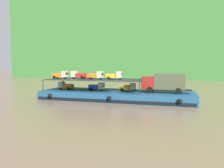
{
  "coord_description": "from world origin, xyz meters",
  "views": [
    {
      "loc": [
        10.39,
        -37.56,
        6.01
      ],
      "look_at": [
        -0.83,
        0.0,
        2.7
      ],
      "focal_mm": 36.41,
      "sensor_mm": 36.0,
      "label": 1
    }
  ],
  "objects_px": {
    "mini_truck_lower_stern": "(66,86)",
    "mini_truck_upper_fore": "(95,75)",
    "covered_lorry": "(165,82)",
    "mini_truck_lower_aft": "(97,87)",
    "mini_truck_upper_stern": "(60,75)",
    "mini_truck_upper_mid": "(78,75)",
    "mini_truck_lower_mid": "(128,87)",
    "mini_truck_upper_bow": "(115,75)",
    "cargo_barge": "(117,95)"
  },
  "relations": [
    {
      "from": "mini_truck_lower_mid",
      "to": "covered_lorry",
      "type": "bearing_deg",
      "value": -6.32
    },
    {
      "from": "mini_truck_lower_aft",
      "to": "mini_truck_upper_stern",
      "type": "bearing_deg",
      "value": -176.96
    },
    {
      "from": "mini_truck_upper_stern",
      "to": "mini_truck_upper_bow",
      "type": "distance_m",
      "value": 10.17
    },
    {
      "from": "covered_lorry",
      "to": "mini_truck_lower_mid",
      "type": "height_order",
      "value": "covered_lorry"
    },
    {
      "from": "covered_lorry",
      "to": "mini_truck_lower_aft",
      "type": "relative_size",
      "value": 2.84
    },
    {
      "from": "cargo_barge",
      "to": "mini_truck_lower_stern",
      "type": "height_order",
      "value": "mini_truck_lower_stern"
    },
    {
      "from": "mini_truck_lower_mid",
      "to": "mini_truck_lower_aft",
      "type": "bearing_deg",
      "value": -173.95
    },
    {
      "from": "covered_lorry",
      "to": "mini_truck_lower_stern",
      "type": "xyz_separation_m",
      "value": [
        -17.8,
        0.06,
        -1.0
      ]
    },
    {
      "from": "mini_truck_lower_stern",
      "to": "mini_truck_upper_stern",
      "type": "relative_size",
      "value": 1.01
    },
    {
      "from": "mini_truck_lower_aft",
      "to": "mini_truck_lower_mid",
      "type": "relative_size",
      "value": 1.01
    },
    {
      "from": "mini_truck_lower_aft",
      "to": "mini_truck_upper_mid",
      "type": "height_order",
      "value": "mini_truck_upper_mid"
    },
    {
      "from": "mini_truck_lower_stern",
      "to": "mini_truck_lower_aft",
      "type": "distance_m",
      "value": 6.14
    },
    {
      "from": "mini_truck_upper_stern",
      "to": "mini_truck_upper_fore",
      "type": "bearing_deg",
      "value": -0.14
    },
    {
      "from": "mini_truck_upper_fore",
      "to": "mini_truck_upper_bow",
      "type": "height_order",
      "value": "same"
    },
    {
      "from": "mini_truck_lower_mid",
      "to": "mini_truck_upper_fore",
      "type": "height_order",
      "value": "mini_truck_upper_fore"
    },
    {
      "from": "cargo_barge",
      "to": "mini_truck_lower_aft",
      "type": "height_order",
      "value": "mini_truck_lower_aft"
    },
    {
      "from": "mini_truck_upper_stern",
      "to": "mini_truck_upper_mid",
      "type": "distance_m",
      "value": 3.26
    },
    {
      "from": "cargo_barge",
      "to": "mini_truck_upper_bow",
      "type": "xyz_separation_m",
      "value": [
        -0.37,
        0.02,
        3.44
      ]
    },
    {
      "from": "cargo_barge",
      "to": "mini_truck_upper_mid",
      "type": "bearing_deg",
      "value": 176.46
    },
    {
      "from": "mini_truck_upper_bow",
      "to": "mini_truck_upper_mid",
      "type": "bearing_deg",
      "value": 176.47
    },
    {
      "from": "covered_lorry",
      "to": "mini_truck_lower_mid",
      "type": "bearing_deg",
      "value": 173.68
    },
    {
      "from": "covered_lorry",
      "to": "mini_truck_lower_aft",
      "type": "bearing_deg",
      "value": 179.49
    },
    {
      "from": "covered_lorry",
      "to": "mini_truck_upper_mid",
      "type": "relative_size",
      "value": 2.88
    },
    {
      "from": "mini_truck_upper_mid",
      "to": "mini_truck_upper_bow",
      "type": "height_order",
      "value": "same"
    },
    {
      "from": "mini_truck_upper_bow",
      "to": "covered_lorry",
      "type": "bearing_deg",
      "value": -1.82
    },
    {
      "from": "cargo_barge",
      "to": "mini_truck_lower_aft",
      "type": "xyz_separation_m",
      "value": [
        -3.56,
        -0.14,
        1.44
      ]
    },
    {
      "from": "covered_lorry",
      "to": "mini_truck_lower_mid",
      "type": "distance_m",
      "value": 6.3
    },
    {
      "from": "mini_truck_lower_stern",
      "to": "mini_truck_upper_bow",
      "type": "distance_m",
      "value": 9.55
    },
    {
      "from": "mini_truck_lower_aft",
      "to": "mini_truck_upper_mid",
      "type": "xyz_separation_m",
      "value": [
        -3.85,
        0.6,
        2.0
      ]
    },
    {
      "from": "mini_truck_lower_stern",
      "to": "mini_truck_upper_bow",
      "type": "xyz_separation_m",
      "value": [
        9.34,
        0.21,
        2.0
      ]
    },
    {
      "from": "mini_truck_upper_mid",
      "to": "mini_truck_upper_fore",
      "type": "relative_size",
      "value": 0.99
    },
    {
      "from": "mini_truck_lower_stern",
      "to": "mini_truck_upper_bow",
      "type": "relative_size",
      "value": 1.0
    },
    {
      "from": "mini_truck_lower_mid",
      "to": "mini_truck_upper_bow",
      "type": "bearing_deg",
      "value": -169.69
    },
    {
      "from": "cargo_barge",
      "to": "mini_truck_upper_bow",
      "type": "height_order",
      "value": "mini_truck_upper_bow"
    },
    {
      "from": "mini_truck_lower_mid",
      "to": "mini_truck_lower_stern",
      "type": "bearing_deg",
      "value": -176.94
    },
    {
      "from": "mini_truck_upper_mid",
      "to": "mini_truck_upper_bow",
      "type": "distance_m",
      "value": 7.06
    },
    {
      "from": "mini_truck_upper_mid",
      "to": "mini_truck_upper_bow",
      "type": "relative_size",
      "value": 0.99
    },
    {
      "from": "cargo_barge",
      "to": "mini_truck_lower_stern",
      "type": "bearing_deg",
      "value": -178.93
    },
    {
      "from": "mini_truck_upper_fore",
      "to": "mini_truck_upper_mid",
      "type": "bearing_deg",
      "value": 165.22
    },
    {
      "from": "mini_truck_upper_mid",
      "to": "mini_truck_upper_fore",
      "type": "height_order",
      "value": "same"
    },
    {
      "from": "covered_lorry",
      "to": "mini_truck_upper_stern",
      "type": "distance_m",
      "value": 18.64
    },
    {
      "from": "mini_truck_lower_stern",
      "to": "mini_truck_upper_fore",
      "type": "xyz_separation_m",
      "value": [
        6.03,
        -0.34,
        2.0
      ]
    },
    {
      "from": "mini_truck_lower_aft",
      "to": "covered_lorry",
      "type": "bearing_deg",
      "value": -0.51
    },
    {
      "from": "covered_lorry",
      "to": "mini_truck_lower_stern",
      "type": "height_order",
      "value": "covered_lorry"
    },
    {
      "from": "mini_truck_upper_mid",
      "to": "cargo_barge",
      "type": "bearing_deg",
      "value": -3.54
    },
    {
      "from": "covered_lorry",
      "to": "mini_truck_lower_aft",
      "type": "distance_m",
      "value": 11.7
    },
    {
      "from": "mini_truck_lower_aft",
      "to": "mini_truck_upper_fore",
      "type": "distance_m",
      "value": 2.04
    },
    {
      "from": "mini_truck_upper_stern",
      "to": "mini_truck_upper_mid",
      "type": "height_order",
      "value": "same"
    },
    {
      "from": "mini_truck_upper_fore",
      "to": "mini_truck_upper_bow",
      "type": "bearing_deg",
      "value": 9.44
    },
    {
      "from": "mini_truck_upper_bow",
      "to": "mini_truck_lower_mid",
      "type": "bearing_deg",
      "value": 10.31
    }
  ]
}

